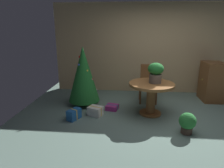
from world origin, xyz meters
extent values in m
plane|color=slate|center=(0.00, 0.00, 0.00)|extent=(6.60, 6.60, 0.00)
cube|color=tan|center=(0.00, 2.20, 1.30)|extent=(6.00, 0.10, 2.60)
cylinder|color=brown|center=(-0.27, 0.46, 0.02)|extent=(0.49, 0.49, 0.04)
cylinder|color=brown|center=(-0.27, 0.46, 0.35)|extent=(0.20, 0.20, 0.63)
cylinder|color=brown|center=(-0.27, 0.46, 0.70)|extent=(0.99, 0.99, 0.06)
cylinder|color=#665B51|center=(-0.20, 0.50, 0.83)|extent=(0.27, 0.27, 0.19)
ellipsoid|color=#1E6628|center=(-0.20, 0.50, 1.04)|extent=(0.34, 0.34, 0.26)
sphere|color=red|center=(-0.24, 0.42, 1.08)|extent=(0.06, 0.06, 0.06)
sphere|color=red|center=(-0.20, 0.43, 1.08)|extent=(0.08, 0.08, 0.08)
cylinder|color=brown|center=(-0.07, 1.04, 0.22)|extent=(0.04, 0.04, 0.44)
cylinder|color=brown|center=(-0.47, 1.04, 0.22)|extent=(0.04, 0.04, 0.44)
cylinder|color=brown|center=(-0.07, 1.40, 0.22)|extent=(0.04, 0.04, 0.44)
cylinder|color=brown|center=(-0.47, 1.40, 0.22)|extent=(0.04, 0.04, 0.44)
cube|color=brown|center=(-0.27, 1.22, 0.46)|extent=(0.44, 0.41, 0.05)
cube|color=brown|center=(-0.27, 1.40, 0.73)|extent=(0.40, 0.05, 0.49)
cylinder|color=brown|center=(-1.89, 0.90, 0.06)|extent=(0.10, 0.10, 0.12)
cone|color=#1E6628|center=(-1.89, 0.90, 0.80)|extent=(0.78, 0.78, 1.36)
sphere|color=gold|center=(-1.78, 0.81, 0.90)|extent=(0.06, 0.06, 0.06)
sphere|color=#2D51A8|center=(-1.97, 0.81, 1.05)|extent=(0.06, 0.06, 0.06)
sphere|color=red|center=(-1.96, 0.89, 1.22)|extent=(0.07, 0.07, 0.07)
sphere|color=#2D51A8|center=(-1.86, 0.97, 1.19)|extent=(0.06, 0.06, 0.06)
sphere|color=red|center=(-1.92, 0.96, 1.24)|extent=(0.05, 0.05, 0.05)
sphere|color=silver|center=(-1.69, 0.86, 0.68)|extent=(0.05, 0.05, 0.05)
sphere|color=silver|center=(-1.59, 0.98, 0.38)|extent=(0.04, 0.04, 0.04)
sphere|color=red|center=(-1.67, 0.90, 0.67)|extent=(0.05, 0.05, 0.05)
cube|color=#1E569E|center=(-1.93, 0.04, 0.11)|extent=(0.28, 0.35, 0.22)
cube|color=gold|center=(-1.93, 0.04, 0.11)|extent=(0.16, 0.10, 0.22)
cube|color=silver|center=(-1.50, 0.28, 0.10)|extent=(0.37, 0.33, 0.20)
cube|color=gold|center=(-1.50, 0.28, 0.10)|extent=(0.29, 0.14, 0.20)
cube|color=#9E287A|center=(-1.16, 0.64, 0.06)|extent=(0.32, 0.32, 0.11)
cube|color=#1E569E|center=(-1.16, 0.64, 0.06)|extent=(0.28, 0.09, 0.11)
cube|color=brown|center=(1.43, 1.53, 0.52)|extent=(0.48, 0.67, 1.04)
sphere|color=#B29338|center=(1.18, 1.53, 0.57)|extent=(0.04, 0.04, 0.04)
cylinder|color=#4C382D|center=(0.32, -0.35, 0.06)|extent=(0.20, 0.20, 0.12)
sphere|color=#287533|center=(0.32, -0.35, 0.25)|extent=(0.31, 0.31, 0.31)
camera|label=1|loc=(-0.77, -3.75, 1.88)|focal=31.63mm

